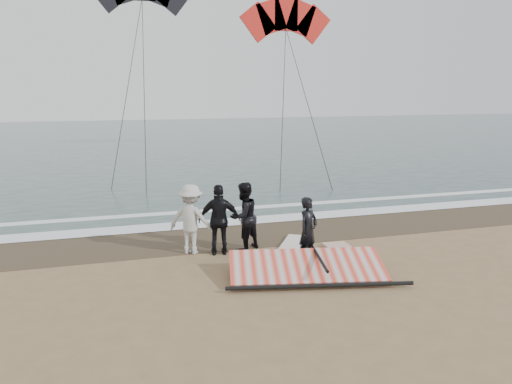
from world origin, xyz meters
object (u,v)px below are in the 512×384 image
man_main (308,230)px  sail_rig (302,268)px  board_white (351,257)px  board_cream (291,248)px

man_main → sail_rig: size_ratio=0.41×
board_white → board_cream: (-1.22, 1.08, 0.00)m
board_white → sail_rig: bearing=-152.9°
board_cream → sail_rig: bearing=-71.1°
board_cream → sail_rig: size_ratio=0.56×
sail_rig → man_main: bearing=60.5°
man_main → board_white: (1.16, -0.08, -0.79)m
board_cream → sail_rig: (-0.42, -1.86, 0.15)m
man_main → sail_rig: (-0.48, -0.86, -0.64)m
man_main → board_white: size_ratio=0.71×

